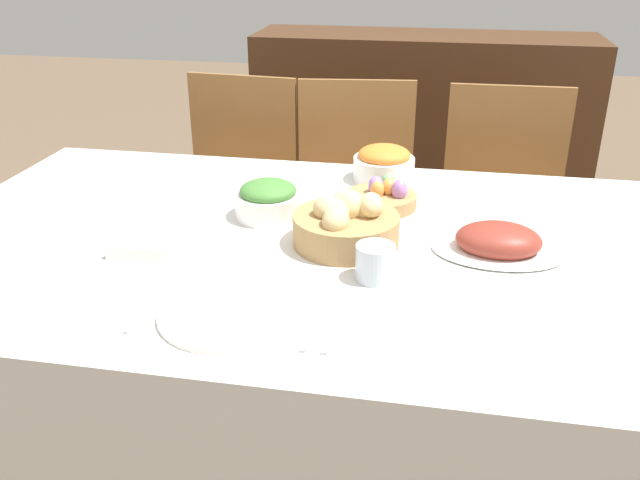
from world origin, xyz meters
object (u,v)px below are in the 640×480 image
Objects in this scene: egg_basket at (383,197)px; butter_dish at (143,248)px; sideboard at (420,136)px; drinking_cup at (375,262)px; ham_platter at (498,242)px; green_salad_bowl at (268,200)px; dinner_plate at (231,313)px; fork at (150,306)px; chair_far_left at (233,190)px; chair_far_center at (354,199)px; knife at (315,322)px; bread_basket at (346,223)px; spoon at (331,324)px; carrot_bowl at (384,164)px; chair_far_right at (503,208)px.

egg_basket is 1.31× the size of butter_dish.
sideboard is 1.59m from egg_basket.
drinking_cup is (0.02, -0.40, 0.01)m from egg_basket.
green_salad_bowl reaches higher than ham_platter.
dinner_plate reaches higher than fork.
chair_far_left is 3.30× the size of dinner_plate.
egg_basket is (-0.04, -1.57, 0.28)m from sideboard.
knife is (0.09, -1.22, 0.23)m from chair_far_center.
knife is (-0.06, -0.59, -0.02)m from egg_basket.
egg_basket is (0.06, 0.24, -0.03)m from bread_basket.
bread_basket is (-0.09, -1.81, 0.31)m from sideboard.
chair_far_center reaches higher than spoon.
green_salad_bowl reaches higher than spoon.
chair_far_left is at bearing 144.14° from carrot_bowl.
sideboard is 19.15× the size of drinking_cup.
dinner_plate is (-0.07, -1.22, 0.24)m from chair_far_center.
ham_platter is at bearing 47.22° from spoon.
ham_platter is 0.48m from spoon.
drinking_cup reaches higher than spoon.
spoon is (0.58, -1.22, 0.23)m from chair_far_left.
sideboard reaches higher than carrot_bowl.
ham_platter reaches higher than butter_dish.
egg_basket is 0.70m from fork.
bread_basket reaches higher than spoon.
ham_platter is 0.76m from fork.
drinking_cup is (-0.25, -0.17, 0.01)m from ham_platter.
knife is (-0.10, -2.16, 0.26)m from sideboard.
sideboard reaches higher than ham_platter.
ham_platter is (0.28, -0.23, -0.00)m from egg_basket.
green_salad_bowl is (-0.21, 0.12, -0.01)m from bread_basket.
spoon is (-0.02, -0.79, -0.05)m from carrot_bowl.
ham_platter is (0.43, -0.86, 0.26)m from chair_far_center.
bread_basket reaches higher than dinner_plate.
chair_far_right reaches higher than butter_dish.
chair_far_center is 1.24m from dinner_plate.
butter_dish is at bearing -129.27° from carrot_bowl.
drinking_cup is at bearing -43.55° from green_salad_bowl.
sideboard is 2.03m from butter_dish.
drinking_cup is at bearing -108.99° from chair_far_right.
fork is at bearing -101.02° from sideboard.
fork is at bearing -151.21° from ham_platter.
spoon is (0.35, 0.00, 0.00)m from fork.
green_salad_bowl is (-0.12, -0.75, 0.28)m from chair_far_center.
chair_far_left reaches higher than ham_platter.
chair_far_right is 1.34m from butter_dish.
knife is at bearing -90.87° from bread_basket.
knife is at bearing -110.02° from chair_far_right.
spoon is (0.19, 0.00, -0.00)m from dinner_plate.
ham_platter is at bearing -11.09° from green_salad_bowl.
egg_basket reaches higher than drinking_cup.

